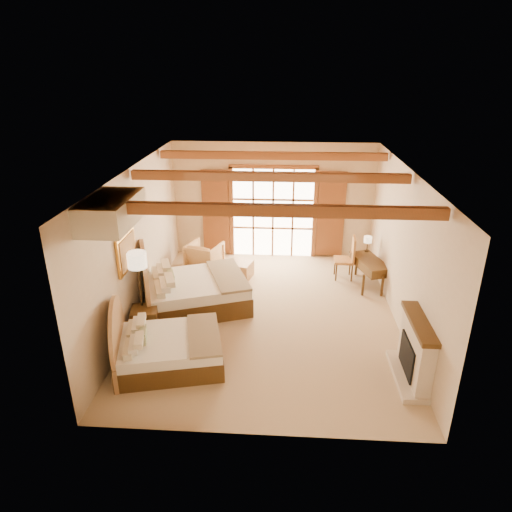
# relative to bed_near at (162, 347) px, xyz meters

# --- Properties ---
(floor) EXTENTS (7.00, 7.00, 0.00)m
(floor) POSITION_rel_bed_near_xyz_m (1.84, 1.87, -0.37)
(floor) COLOR tan
(floor) RESTS_ON ground
(wall_back) EXTENTS (5.50, 0.00, 5.50)m
(wall_back) POSITION_rel_bed_near_xyz_m (1.84, 5.37, 1.23)
(wall_back) COLOR beige
(wall_back) RESTS_ON ground
(wall_left) EXTENTS (0.00, 7.00, 7.00)m
(wall_left) POSITION_rel_bed_near_xyz_m (-0.91, 1.87, 1.23)
(wall_left) COLOR beige
(wall_left) RESTS_ON ground
(wall_right) EXTENTS (0.00, 7.00, 7.00)m
(wall_right) POSITION_rel_bed_near_xyz_m (4.59, 1.87, 1.23)
(wall_right) COLOR beige
(wall_right) RESTS_ON ground
(ceiling) EXTENTS (7.00, 7.00, 0.00)m
(ceiling) POSITION_rel_bed_near_xyz_m (1.84, 1.87, 2.83)
(ceiling) COLOR #AA6437
(ceiling) RESTS_ON ground
(ceiling_beams) EXTENTS (5.39, 4.60, 0.18)m
(ceiling_beams) POSITION_rel_bed_near_xyz_m (1.84, 1.87, 2.71)
(ceiling_beams) COLOR brown
(ceiling_beams) RESTS_ON ceiling
(french_doors) EXTENTS (3.95, 0.08, 2.60)m
(french_doors) POSITION_rel_bed_near_xyz_m (1.84, 5.31, 0.88)
(french_doors) COLOR white
(french_doors) RESTS_ON ground
(fireplace) EXTENTS (0.46, 1.40, 1.16)m
(fireplace) POSITION_rel_bed_near_xyz_m (4.44, -0.13, 0.14)
(fireplace) COLOR beige
(fireplace) RESTS_ON ground
(painting) EXTENTS (0.06, 0.95, 0.75)m
(painting) POSITION_rel_bed_near_xyz_m (-0.86, 1.12, 1.38)
(painting) COLOR gold
(painting) RESTS_ON wall_left
(canopy_valance) EXTENTS (0.70, 1.40, 0.45)m
(canopy_valance) POSITION_rel_bed_near_xyz_m (-0.56, -0.13, 2.58)
(canopy_valance) COLOR beige
(canopy_valance) RESTS_ON ceiling
(bed_near) EXTENTS (2.16, 1.79, 1.23)m
(bed_near) POSITION_rel_bed_near_xyz_m (0.00, 0.00, 0.00)
(bed_near) COLOR #4E3415
(bed_near) RESTS_ON floor
(bed_far) EXTENTS (2.79, 2.36, 1.48)m
(bed_far) POSITION_rel_bed_near_xyz_m (0.04, 2.16, 0.08)
(bed_far) COLOR #4E3415
(bed_far) RESTS_ON floor
(nightstand) EXTENTS (0.60, 0.60, 0.61)m
(nightstand) POSITION_rel_bed_near_xyz_m (-0.58, 0.93, -0.07)
(nightstand) COLOR #4E3415
(nightstand) RESTS_ON floor
(floor_lamp) EXTENTS (0.37, 0.37, 1.76)m
(floor_lamp) POSITION_rel_bed_near_xyz_m (-0.66, 1.07, 1.12)
(floor_lamp) COLOR #342717
(floor_lamp) RESTS_ON floor
(armchair) EXTENTS (1.05, 1.06, 0.77)m
(armchair) POSITION_rel_bed_near_xyz_m (0.07, 4.19, 0.01)
(armchair) COLOR tan
(armchair) RESTS_ON floor
(ottoman) EXTENTS (0.71, 0.71, 0.42)m
(ottoman) POSITION_rel_bed_near_xyz_m (1.05, 3.77, -0.16)
(ottoman) COLOR #A2854C
(ottoman) RESTS_ON floor
(desk) EXTENTS (0.89, 1.35, 0.67)m
(desk) POSITION_rel_bed_near_xyz_m (4.28, 3.55, -0.01)
(desk) COLOR #4E3415
(desk) RESTS_ON floor
(desk_chair) EXTENTS (0.51, 0.51, 1.11)m
(desk_chair) POSITION_rel_bed_near_xyz_m (3.72, 3.91, -0.03)
(desk_chair) COLOR #B87838
(desk_chair) RESTS_ON floor
(desk_lamp) EXTENTS (0.20, 0.20, 0.40)m
(desk_lamp) POSITION_rel_bed_near_xyz_m (4.28, 4.11, 0.60)
(desk_lamp) COLOR #342717
(desk_lamp) RESTS_ON desk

